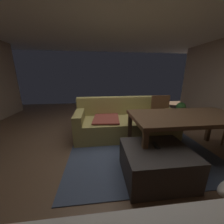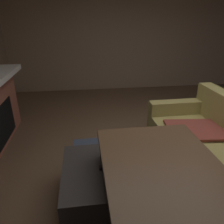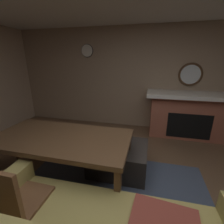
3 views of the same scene
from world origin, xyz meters
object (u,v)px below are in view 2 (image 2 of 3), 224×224
object	(u,v)px
ottoman_coffee_table	(101,185)
dining_table	(178,202)
couch	(224,159)
tv_remote	(107,167)

from	to	relation	value
ottoman_coffee_table	dining_table	world-z (taller)	dining_table
couch	tv_remote	size ratio (longest dim) A/B	14.40
ottoman_coffee_table	dining_table	bearing A→B (deg)	32.51
dining_table	couch	bearing A→B (deg)	131.59
ottoman_coffee_table	tv_remote	distance (m)	0.24
ottoman_coffee_table	tv_remote	bearing A→B (deg)	78.64
tv_remote	dining_table	distance (m)	0.83
couch	dining_table	bearing A→B (deg)	-48.41
couch	ottoman_coffee_table	size ratio (longest dim) A/B	2.60
tv_remote	couch	bearing A→B (deg)	99.26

